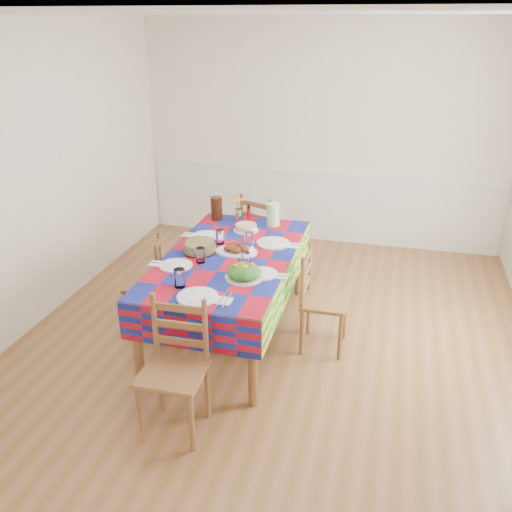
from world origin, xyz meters
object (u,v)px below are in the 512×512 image
Objects in this scene: dining_table at (229,264)px; chair_near at (175,369)px; chair_left at (147,282)px; chair_right at (320,300)px; chair_far at (263,236)px; meat_platter at (236,249)px; tea_pitcher at (217,208)px; green_pitcher at (273,214)px.

chair_near is (-0.00, -1.27, -0.22)m from dining_table.
dining_table is 2.38× the size of chair_left.
chair_left is 0.93× the size of chair_right.
chair_far is 1.13× the size of chair_left.
chair_near is 1.01× the size of chair_far.
chair_right reaches higher than meat_platter.
tea_pitcher is at bearing 133.41° from chair_left.
chair_far reaches higher than dining_table.
chair_right is (1.62, -0.01, 0.03)m from chair_left.
tea_pitcher reaches higher than chair_far.
meat_platter is 0.95m from chair_left.
green_pitcher is at bearing 108.97° from chair_left.
green_pitcher is at bearing 82.96° from chair_near.
chair_near reaches higher than chair_far.
meat_platter is 1.39m from chair_near.
chair_near is at bearing 111.19° from chair_far.
chair_near reaches higher than chair_right.
chair_far is at bearing 128.04° from chair_left.
meat_platter is at bearing -60.53° from tea_pitcher.
chair_left is (-0.81, 0.01, -0.28)m from dining_table.
chair_left is at bearing 179.07° from dining_table.
chair_right is at bearing 56.02° from chair_near.
dining_table is 9.08× the size of green_pitcher.
meat_platter is 0.41× the size of chair_right.
meat_platter is 0.89m from tea_pitcher.
green_pitcher is (0.16, 0.75, 0.08)m from meat_platter.
chair_right is at bearing 0.02° from dining_table.
chair_left is at bearing -141.36° from green_pitcher.
chair_right is at bearing 69.88° from chair_left.
chair_left is at bearing 89.88° from chair_right.
green_pitcher reaches higher than dining_table.
meat_platter is 1.68× the size of green_pitcher.
chair_left is at bearing 78.57° from chair_far.
dining_table is 1.29m from chair_near.
chair_left is at bearing 120.76° from chair_near.
chair_far reaches higher than meat_platter.
tea_pitcher is at bearing 119.47° from meat_platter.
tea_pitcher is (-0.39, 0.84, 0.20)m from dining_table.
green_pitcher reaches higher than chair_right.
chair_far is 1.49m from chair_left.
dining_table is 1.29m from chair_far.
green_pitcher reaches higher than chair_left.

